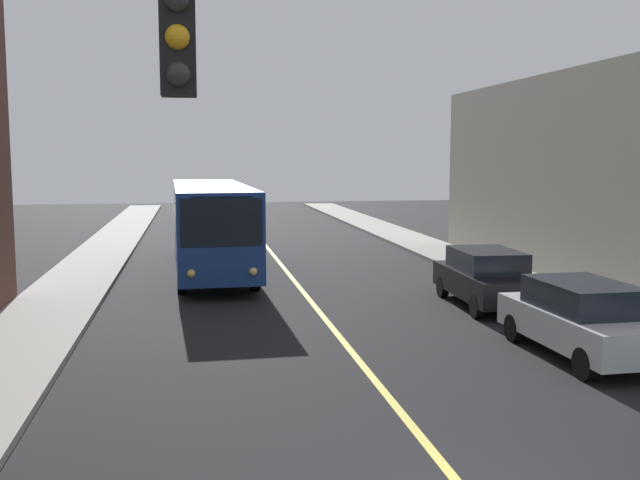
% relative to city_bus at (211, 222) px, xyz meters
% --- Properties ---
extents(sidewalk_left, '(2.50, 90.00, 0.15)m').
position_rel_city_bus_xyz_m(sidewalk_left, '(-4.52, -9.52, -1.74)').
color(sidewalk_left, gray).
rests_on(sidewalk_left, ground).
extents(sidewalk_right, '(2.50, 90.00, 0.15)m').
position_rel_city_bus_xyz_m(sidewalk_right, '(9.98, -9.52, -1.74)').
color(sidewalk_right, gray).
rests_on(sidewalk_right, ground).
extents(lane_stripe_center, '(0.16, 60.00, 0.01)m').
position_rel_city_bus_xyz_m(lane_stripe_center, '(2.73, -4.52, -1.81)').
color(lane_stripe_center, '#D8CC4C').
rests_on(lane_stripe_center, ground).
extents(city_bus, '(2.90, 12.21, 3.20)m').
position_rel_city_bus_xyz_m(city_bus, '(0.00, 0.00, 0.00)').
color(city_bus, navy).
rests_on(city_bus, ground).
extents(parked_car_silver, '(1.92, 4.45, 1.62)m').
position_rel_city_bus_xyz_m(parked_car_silver, '(7.44, -13.11, -0.98)').
color(parked_car_silver, '#B7B7BC').
rests_on(parked_car_silver, ground).
extents(parked_car_black, '(1.94, 4.45, 1.62)m').
position_rel_city_bus_xyz_m(parked_car_black, '(7.52, -7.71, -0.98)').
color(parked_car_black, black).
rests_on(parked_car_black, ground).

